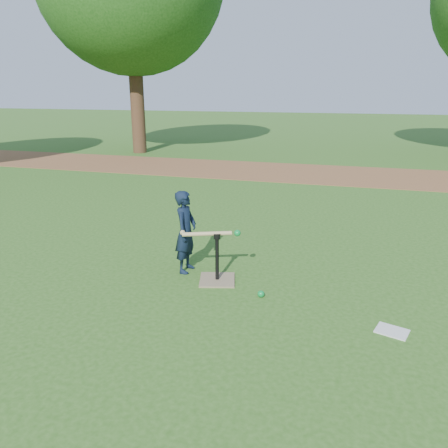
# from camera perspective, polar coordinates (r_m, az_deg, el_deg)

# --- Properties ---
(ground) EXTENTS (80.00, 80.00, 0.00)m
(ground) POSITION_cam_1_polar(r_m,az_deg,el_deg) (5.59, -2.09, -6.90)
(ground) COLOR #285116
(ground) RESTS_ON ground
(dirt_strip) EXTENTS (24.00, 3.00, 0.01)m
(dirt_strip) POSITION_cam_1_polar(r_m,az_deg,el_deg) (12.65, 8.75, 6.69)
(dirt_strip) COLOR brown
(dirt_strip) RESTS_ON ground
(child) EXTENTS (0.26, 0.39, 1.07)m
(child) POSITION_cam_1_polar(r_m,az_deg,el_deg) (5.60, -5.02, -1.02)
(child) COLOR black
(child) RESTS_ON ground
(wiffle_ball_ground) EXTENTS (0.08, 0.08, 0.08)m
(wiffle_ball_ground) POSITION_cam_1_polar(r_m,az_deg,el_deg) (5.07, 4.85, -9.09)
(wiffle_ball_ground) COLOR #0B7F32
(wiffle_ball_ground) RESTS_ON ground
(clipboard) EXTENTS (0.36, 0.31, 0.01)m
(clipboard) POSITION_cam_1_polar(r_m,az_deg,el_deg) (4.72, 21.08, -12.92)
(clipboard) COLOR silver
(clipboard) RESTS_ON ground
(batting_tee) EXTENTS (0.53, 0.53, 0.61)m
(batting_tee) POSITION_cam_1_polar(r_m,az_deg,el_deg) (5.43, -0.90, -6.35)
(batting_tee) COLOR #7F6D51
(batting_tee) RESTS_ON ground
(swing_action) EXTENTS (0.72, 0.28, 0.08)m
(swing_action) POSITION_cam_1_polar(r_m,az_deg,el_deg) (5.27, -1.74, -1.25)
(swing_action) COLOR tan
(swing_action) RESTS_ON ground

